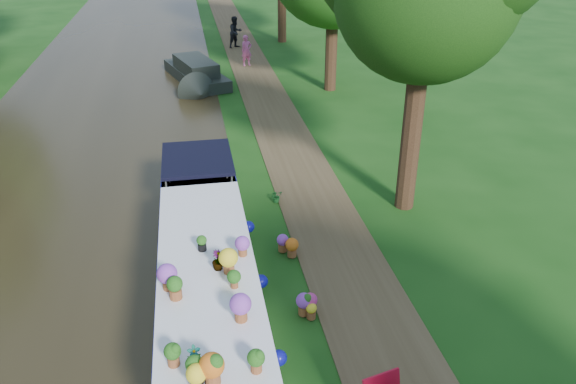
{
  "coord_description": "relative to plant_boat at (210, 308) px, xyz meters",
  "views": [
    {
      "loc": [
        -2.3,
        -11.03,
        8.15
      ],
      "look_at": [
        0.06,
        2.05,
        1.3
      ],
      "focal_mm": 35.0,
      "sensor_mm": 36.0,
      "label": 1
    }
  ],
  "objects": [
    {
      "name": "canal_water",
      "position": [
        -3.75,
        1.86,
        -0.84
      ],
      "size": [
        10.0,
        100.0,
        0.02
      ],
      "primitive_type": "cube",
      "color": "black",
      "rests_on": "ground"
    },
    {
      "name": "second_boat",
      "position": [
        0.35,
        19.19,
        -0.36
      ],
      "size": [
        3.31,
        6.66,
        1.22
      ],
      "rotation": [
        0.0,
        0.0,
        0.29
      ],
      "color": "black",
      "rests_on": "canal_water"
    },
    {
      "name": "plant_boat",
      "position": [
        0.0,
        0.0,
        0.0
      ],
      "size": [
        2.29,
        13.52,
        2.26
      ],
      "color": "white",
      "rests_on": "canal_water"
    },
    {
      "name": "verge_plant",
      "position": [
        2.3,
        5.81,
        -0.66
      ],
      "size": [
        0.42,
        0.38,
        0.39
      ],
      "primitive_type": "imported",
      "rotation": [
        0.0,
        0.0,
        0.26
      ],
      "color": "#1C5F24",
      "rests_on": "ground"
    },
    {
      "name": "pedestrian_pink",
      "position": [
        3.25,
        22.07,
        0.01
      ],
      "size": [
        0.7,
        0.56,
        1.67
      ],
      "primitive_type": "imported",
      "rotation": [
        0.0,
        0.0,
        0.29
      ],
      "color": "#DC5A99",
      "rests_on": "towpath"
    },
    {
      "name": "pedestrian_dark",
      "position": [
        3.08,
        26.61,
        0.13
      ],
      "size": [
        1.17,
        1.11,
        1.91
      ],
      "primitive_type": "imported",
      "rotation": [
        0.0,
        0.0,
        0.57
      ],
      "color": "black",
      "rests_on": "towpath"
    },
    {
      "name": "ground",
      "position": [
        2.25,
        1.86,
        -0.85
      ],
      "size": [
        100.0,
        100.0,
        0.0
      ],
      "primitive_type": "plane",
      "color": "#154110",
      "rests_on": "ground"
    },
    {
      "name": "towpath",
      "position": [
        3.45,
        1.86,
        -0.84
      ],
      "size": [
        2.2,
        100.0,
        0.03
      ],
      "primitive_type": "cube",
      "color": "#4B3B23",
      "rests_on": "ground"
    }
  ]
}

